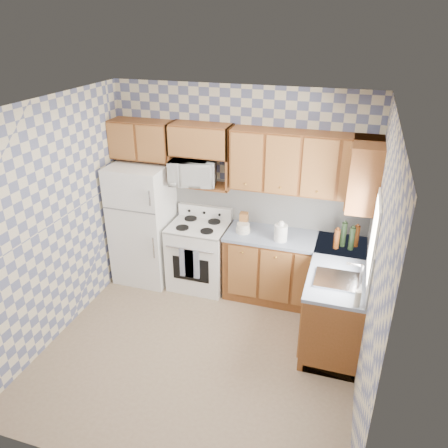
{
  "coord_description": "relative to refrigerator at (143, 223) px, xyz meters",
  "views": [
    {
      "loc": [
        1.41,
        -3.61,
        3.44
      ],
      "look_at": [
        0.05,
        0.75,
        1.25
      ],
      "focal_mm": 35.0,
      "sensor_mm": 36.0,
      "label": 1
    }
  ],
  "objects": [
    {
      "name": "sink",
      "position": [
        2.67,
        -0.8,
        0.09
      ],
      "size": [
        0.48,
        0.4,
        0.03
      ],
      "primitive_type": "cube",
      "color": "#B7B7BC",
      "rests_on": "countertop_right"
    },
    {
      "name": "right_wall",
      "position": [
        2.97,
        -1.25,
        0.51
      ],
      "size": [
        0.02,
        3.2,
        2.7
      ],
      "primitive_type": "cube",
      "color": "slate",
      "rests_on": "ground"
    },
    {
      "name": "backsplash_right",
      "position": [
        2.96,
        -0.45,
        0.36
      ],
      "size": [
        0.02,
        1.6,
        0.56
      ],
      "primitive_type": "cube",
      "color": "silver",
      "rests_on": "right_wall"
    },
    {
      "name": "upper_cabinets_fridge",
      "position": [
        -0.02,
        0.19,
        1.13
      ],
      "size": [
        0.82,
        0.33,
        0.5
      ],
      "primitive_type": "cube",
      "color": "brown",
      "rests_on": "back_wall"
    },
    {
      "name": "bottle_2",
      "position": [
        2.82,
        0.04,
        0.21
      ],
      "size": [
        0.07,
        0.07,
        0.27
      ],
      "primitive_type": "cylinder",
      "color": "#5A2B0F",
      "rests_on": "countertop_back"
    },
    {
      "name": "back_wall",
      "position": [
        1.27,
        0.35,
        0.51
      ],
      "size": [
        3.4,
        0.02,
        2.7
      ],
      "primitive_type": "cube",
      "color": "slate",
      "rests_on": "ground"
    },
    {
      "name": "upper_cabinets_back",
      "position": [
        2.1,
        0.19,
        1.01
      ],
      "size": [
        1.75,
        0.33,
        0.74
      ],
      "primitive_type": "cube",
      "color": "brown",
      "rests_on": "back_wall"
    },
    {
      "name": "backsplash_back",
      "position": [
        1.68,
        0.34,
        0.36
      ],
      "size": [
        2.6,
        0.02,
        0.56
      ],
      "primitive_type": "cube",
      "color": "silver",
      "rests_on": "back_wall"
    },
    {
      "name": "refrigerator",
      "position": [
        0.0,
        0.0,
        0.0
      ],
      "size": [
        0.75,
        0.7,
        1.68
      ],
      "primitive_type": "cube",
      "color": "white",
      "rests_on": "floor"
    },
    {
      "name": "food_containers",
      "position": [
        1.43,
        -0.0,
        0.14
      ],
      "size": [
        0.18,
        0.18,
        0.12
      ],
      "primitive_type": null,
      "color": "beige",
      "rests_on": "countertop_back"
    },
    {
      "name": "countertop_back",
      "position": [
        2.1,
        0.05,
        0.06
      ],
      "size": [
        1.77,
        0.63,
        0.04
      ],
      "primitive_type": "cube",
      "color": "slate",
      "rests_on": "base_cabinets_back"
    },
    {
      "name": "microwave_shelf",
      "position": [
        0.8,
        0.19,
        0.6
      ],
      "size": [
        0.8,
        0.33,
        0.03
      ],
      "primitive_type": "cube",
      "color": "brown",
      "rests_on": "back_wall"
    },
    {
      "name": "upper_cabinets_right",
      "position": [
        2.81,
        0.0,
        1.01
      ],
      "size": [
        0.33,
        0.7,
        0.74
      ],
      "primitive_type": "cube",
      "color": "brown",
      "rests_on": "right_wall"
    },
    {
      "name": "microwave",
      "position": [
        0.7,
        0.14,
        0.77
      ],
      "size": [
        0.67,
        0.52,
        0.33
      ],
      "primitive_type": "imported",
      "rotation": [
        0.0,
        0.0,
        0.21
      ],
      "color": "white",
      "rests_on": "microwave_shelf"
    },
    {
      "name": "dish_towel_right",
      "position": [
        0.83,
        -0.32,
        -0.32
      ],
      "size": [
        0.2,
        0.02,
        0.41
      ],
      "primitive_type": "cube",
      "color": "navy",
      "rests_on": "stove_body"
    },
    {
      "name": "countertop_right",
      "position": [
        2.67,
        -0.45,
        0.06
      ],
      "size": [
        0.63,
        1.6,
        0.04
      ],
      "primitive_type": "cube",
      "color": "slate",
      "rests_on": "base_cabinets_right"
    },
    {
      "name": "base_cabinets_right",
      "position": [
        2.67,
        -0.45,
        -0.4
      ],
      "size": [
        0.6,
        1.6,
        0.88
      ],
      "primitive_type": "cube",
      "color": "brown",
      "rests_on": "floor"
    },
    {
      "name": "knife_block",
      "position": [
        1.41,
        0.09,
        0.19
      ],
      "size": [
        0.11,
        0.11,
        0.23
      ],
      "primitive_type": "cube",
      "rotation": [
        0.0,
        0.0,
        0.08
      ],
      "color": "brown",
      "rests_on": "countertop_back"
    },
    {
      "name": "electric_kettle",
      "position": [
        1.93,
        -0.08,
        0.18
      ],
      "size": [
        0.16,
        0.16,
        0.21
      ],
      "primitive_type": "cylinder",
      "color": "white",
      "rests_on": "countertop_back"
    },
    {
      "name": "bottle_1",
      "position": [
        2.77,
        -0.06,
        0.22
      ],
      "size": [
        0.07,
        0.07,
        0.29
      ],
      "primitive_type": "cylinder",
      "color": "black",
      "rests_on": "countertop_back"
    },
    {
      "name": "bottle_3",
      "position": [
        2.6,
        -0.08,
        0.2
      ],
      "size": [
        0.07,
        0.07,
        0.25
      ],
      "primitive_type": "cylinder",
      "color": "#5A2B0F",
      "rests_on": "countertop_back"
    },
    {
      "name": "cooktop",
      "position": [
        0.8,
        0.03,
        0.07
      ],
      "size": [
        0.76,
        0.65,
        0.02
      ],
      "primitive_type": "cube",
      "color": "silver",
      "rests_on": "stove_body"
    },
    {
      "name": "soap_bottle",
      "position": [
        2.88,
        -1.2,
        0.17
      ],
      "size": [
        0.06,
        0.06,
        0.17
      ],
      "primitive_type": "cylinder",
      "color": "beige",
      "rests_on": "countertop_right"
    },
    {
      "name": "bottle_0",
      "position": [
        2.67,
        0.0,
        0.23
      ],
      "size": [
        0.07,
        0.07,
        0.31
      ],
      "primitive_type": "cylinder",
      "color": "black",
      "rests_on": "countertop_back"
    },
    {
      "name": "window",
      "position": [
        2.96,
        -0.8,
        0.61
      ],
      "size": [
        0.02,
        0.66,
        0.86
      ],
      "primitive_type": "cube",
      "color": "silver",
      "rests_on": "right_wall"
    },
    {
      "name": "floor",
      "position": [
        1.27,
        -1.25,
        -0.84
      ],
      "size": [
        3.4,
        3.4,
        0.0
      ],
      "primitive_type": "plane",
      "color": "#7D654C",
      "rests_on": "ground"
    },
    {
      "name": "backguard",
      "position": [
        0.8,
        0.3,
        0.16
      ],
      "size": [
        0.76,
        0.08,
        0.17
      ],
      "primitive_type": "cube",
      "color": "white",
      "rests_on": "cooktop"
    },
    {
      "name": "stove_body",
      "position": [
        0.8,
        0.03,
        -0.39
      ],
      "size": [
        0.76,
        0.65,
        0.9
      ],
      "primitive_type": "cube",
      "color": "white",
      "rests_on": "floor"
    },
    {
      "name": "dish_towel_left",
      "position": [
        0.76,
        -0.32,
        -0.32
      ],
      "size": [
        0.2,
        0.02,
        0.41
      ],
      "primitive_type": "cube",
      "color": "navy",
      "rests_on": "stove_body"
    },
    {
      "name": "base_cabinets_back",
      "position": [
        2.1,
        0.05,
        -0.4
      ],
      "size": [
        1.75,
        0.6,
        0.88
      ],
      "primitive_type": "cube",
      "color": "brown",
      "rests_on": "floor"
    }
  ]
}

